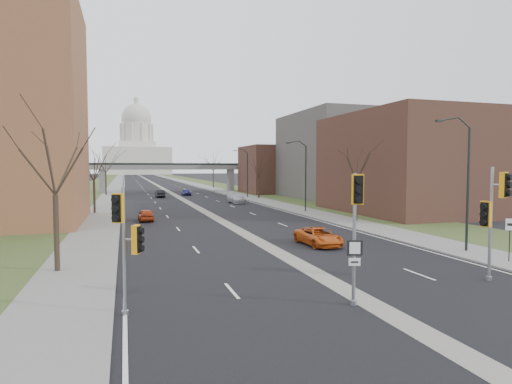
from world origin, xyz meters
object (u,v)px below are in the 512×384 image
car_left_near (146,215)px  car_right_near (318,236)px  car_right_mid (236,198)px  car_right_far (186,192)px  signal_pole_median (356,215)px  speed_limit_sign (510,232)px  car_left_far (160,194)px  signal_pole_right (494,207)px  signal_pole_left (126,232)px

car_left_near → car_right_near: size_ratio=0.83×
car_right_near → car_right_mid: size_ratio=0.90×
car_left_near → car_right_near: (11.13, -17.80, -0.01)m
car_right_far → car_right_near: bearing=-91.5°
signal_pole_median → speed_limit_sign: size_ratio=2.14×
speed_limit_sign → car_left_near: speed_limit_sign is taller
car_left_far → car_right_far: car_left_far is taller
signal_pole_median → signal_pole_right: 8.38m
signal_pole_median → car_left_far: (-2.51, 65.11, -3.03)m
speed_limit_sign → signal_pole_left: bearing=-147.8°
car_right_near → car_right_far: 56.37m
signal_pole_median → signal_pole_right: bearing=28.0°
signal_pole_left → car_left_near: 29.27m
signal_pole_right → car_left_far: 64.71m
speed_limit_sign → car_right_far: bearing=123.3°
car_left_far → car_right_mid: 19.10m
car_right_near → car_right_far: bearing=88.8°
signal_pole_right → car_right_far: 68.08m
car_right_far → car_left_far: bearing=-146.1°
signal_pole_left → speed_limit_sign: signal_pole_left is taller
signal_pole_right → car_left_near: bearing=96.8°
signal_pole_right → car_right_near: size_ratio=1.24×
signal_pole_left → car_right_far: 68.65m
car_left_near → signal_pole_left: bearing=85.3°
signal_pole_right → car_left_far: size_ratio=1.33×
signal_pole_right → car_right_near: bearing=88.0°
car_right_near → car_right_far: (-1.66, 56.35, -0.00)m
signal_pole_median → car_left_far: size_ratio=1.27×
signal_pole_left → speed_limit_sign: 21.46m
speed_limit_sign → car_right_mid: bearing=120.9°
car_left_near → car_left_far: (4.11, 34.50, 0.05)m
speed_limit_sign → signal_pole_right: bearing=-121.1°
speed_limit_sign → car_right_far: (-9.74, 64.86, -1.21)m
speed_limit_sign → car_left_near: (-19.21, 26.31, -1.20)m
signal_pole_left → car_left_near: bearing=109.4°
signal_pole_median → car_right_mid: bearing=99.6°
car_left_near → car_right_near: 20.99m
signal_pole_left → car_right_mid: size_ratio=0.97×
signal_pole_left → car_left_far: size_ratio=1.16×
car_left_near → car_right_far: car_left_near is taller
signal_pole_right → car_left_far: bearing=79.4°
signal_pole_left → car_right_far: (11.50, 67.63, -2.56)m
signal_pole_median → car_right_far: 69.29m
signal_pole_median → signal_pole_right: signal_pole_right is taller
signal_pole_right → car_right_mid: size_ratio=1.11×
car_right_near → car_right_mid: bearing=81.9°
signal_pole_left → car_left_far: bearing=107.9°
signal_pole_left → signal_pole_median: bearing=13.4°
signal_pole_median → car_right_mid: size_ratio=1.06×
speed_limit_sign → car_right_near: size_ratio=0.55×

